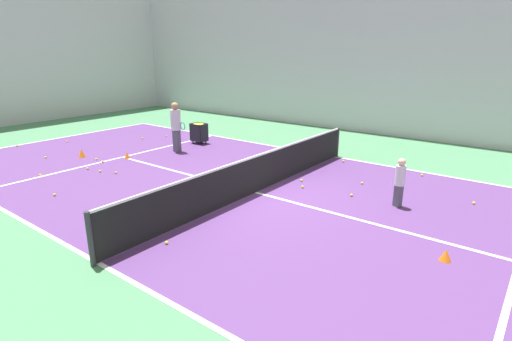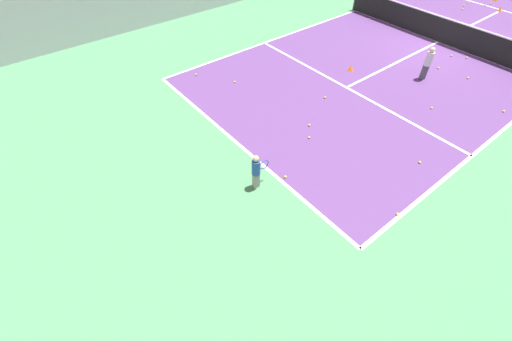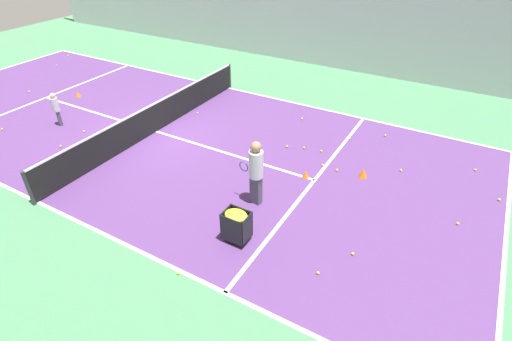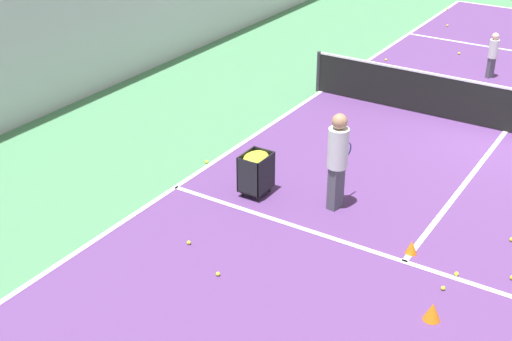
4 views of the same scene
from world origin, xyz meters
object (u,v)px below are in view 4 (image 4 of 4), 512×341
(child_midcourt, at_px, (493,52))
(coach_at_net, at_px, (338,155))
(tennis_net, at_px, (509,110))
(ball_cart, at_px, (256,166))
(training_cone_1, at_px, (411,247))

(child_midcourt, bearing_deg, coach_at_net, 23.21)
(tennis_net, bearing_deg, child_midcourt, -68.23)
(ball_cart, distance_m, training_cone_1, 3.27)
(tennis_net, distance_m, coach_at_net, 5.36)
(coach_at_net, relative_size, ball_cart, 2.20)
(coach_at_net, height_order, child_midcourt, coach_at_net)
(tennis_net, distance_m, child_midcourt, 3.60)
(ball_cart, height_order, training_cone_1, ball_cart)
(tennis_net, distance_m, ball_cart, 6.28)
(coach_at_net, xyz_separation_m, training_cone_1, (-1.73, 0.67, -0.94))
(tennis_net, distance_m, training_cone_1, 5.74)
(coach_at_net, height_order, ball_cart, coach_at_net)
(coach_at_net, bearing_deg, training_cone_1, -103.09)
(tennis_net, bearing_deg, ball_cart, 59.14)
(tennis_net, xyz_separation_m, child_midcourt, (1.33, -3.34, 0.17))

